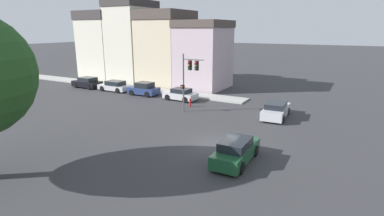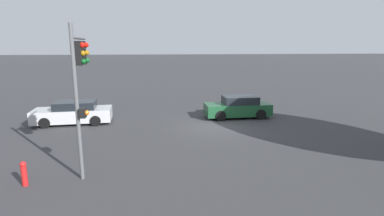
{
  "view_description": "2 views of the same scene",
  "coord_description": "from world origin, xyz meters",
  "px_view_note": "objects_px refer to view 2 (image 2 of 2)",
  "views": [
    {
      "loc": [
        -18.25,
        -8.08,
        8.02
      ],
      "look_at": [
        3.31,
        3.88,
        1.47
      ],
      "focal_mm": 28.0,
      "sensor_mm": 36.0,
      "label": 1
    },
    {
      "loc": [
        3.84,
        17.63,
        4.95
      ],
      "look_at": [
        1.87,
        2.45,
        1.73
      ],
      "focal_mm": 28.0,
      "sensor_mm": 36.0,
      "label": 2
    }
  ],
  "objects_px": {
    "crossing_car_0": "(238,107)",
    "fire_hydrant": "(24,173)",
    "crossing_car_1": "(73,113)",
    "traffic_signal": "(80,72)"
  },
  "relations": [
    {
      "from": "crossing_car_0",
      "to": "traffic_signal",
      "type": "bearing_deg",
      "value": 42.71
    },
    {
      "from": "crossing_car_1",
      "to": "fire_hydrant",
      "type": "height_order",
      "value": "crossing_car_1"
    },
    {
      "from": "traffic_signal",
      "to": "crossing_car_1",
      "type": "distance_m",
      "value": 8.88
    },
    {
      "from": "crossing_car_1",
      "to": "fire_hydrant",
      "type": "distance_m",
      "value": 8.9
    },
    {
      "from": "crossing_car_0",
      "to": "fire_hydrant",
      "type": "bearing_deg",
      "value": 40.12
    },
    {
      "from": "traffic_signal",
      "to": "crossing_car_0",
      "type": "xyz_separation_m",
      "value": [
        -8.5,
        -8.12,
        -3.24
      ]
    },
    {
      "from": "crossing_car_0",
      "to": "crossing_car_1",
      "type": "xyz_separation_m",
      "value": [
        10.93,
        0.23,
        -0.03
      ]
    },
    {
      "from": "traffic_signal",
      "to": "crossing_car_1",
      "type": "relative_size",
      "value": 1.17
    },
    {
      "from": "crossing_car_0",
      "to": "crossing_car_1",
      "type": "height_order",
      "value": "crossing_car_0"
    },
    {
      "from": "traffic_signal",
      "to": "crossing_car_0",
      "type": "relative_size",
      "value": 1.26
    }
  ]
}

